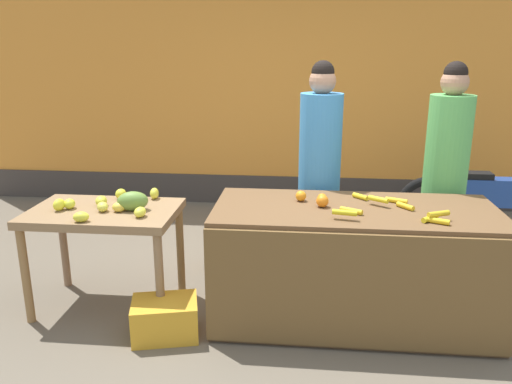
% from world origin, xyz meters
% --- Properties ---
extents(ground_plane, '(24.00, 24.00, 0.00)m').
position_xyz_m(ground_plane, '(0.00, 0.00, 0.00)').
color(ground_plane, '#665B4C').
extents(market_wall_back, '(8.31, 0.23, 3.47)m').
position_xyz_m(market_wall_back, '(0.00, 2.83, 1.70)').
color(market_wall_back, orange).
rests_on(market_wall_back, ground).
extents(fruit_stall_counter, '(1.96, 0.87, 0.85)m').
position_xyz_m(fruit_stall_counter, '(0.35, -0.01, 0.42)').
color(fruit_stall_counter, brown).
rests_on(fruit_stall_counter, ground).
extents(side_table_wooden, '(1.07, 0.68, 0.78)m').
position_xyz_m(side_table_wooden, '(-1.47, 0.00, 0.67)').
color(side_table_wooden, olive).
rests_on(side_table_wooden, ground).
extents(banana_bunch_pile, '(0.75, 0.60, 0.07)m').
position_xyz_m(banana_bunch_pile, '(0.58, -0.08, 0.88)').
color(banana_bunch_pile, gold).
rests_on(banana_bunch_pile, fruit_stall_counter).
extents(orange_pile, '(0.23, 0.21, 0.09)m').
position_xyz_m(orange_pile, '(0.07, 0.06, 0.89)').
color(orange_pile, orange).
rests_on(orange_pile, fruit_stall_counter).
extents(mango_papaya_pile, '(0.71, 0.68, 0.14)m').
position_xyz_m(mango_papaya_pile, '(-1.35, 0.01, 0.83)').
color(mango_papaya_pile, '#D6D24A').
rests_on(mango_papaya_pile, side_table_wooden).
extents(vendor_woman_blue_shirt, '(0.34, 0.34, 1.82)m').
position_xyz_m(vendor_woman_blue_shirt, '(0.11, 0.67, 0.92)').
color(vendor_woman_blue_shirt, '#33333D').
rests_on(vendor_woman_blue_shirt, ground).
extents(vendor_woman_green_shirt, '(0.34, 0.34, 1.82)m').
position_xyz_m(vendor_woman_green_shirt, '(1.10, 0.66, 0.92)').
color(vendor_woman_green_shirt, '#33333D').
rests_on(vendor_woman_green_shirt, ground).
extents(parked_motorcycle, '(1.60, 0.18, 0.88)m').
position_xyz_m(parked_motorcycle, '(1.73, 1.74, 0.40)').
color(parked_motorcycle, black).
rests_on(parked_motorcycle, ground).
extents(produce_crate, '(0.50, 0.42, 0.26)m').
position_xyz_m(produce_crate, '(-0.93, -0.38, 0.13)').
color(produce_crate, gold).
rests_on(produce_crate, ground).
extents(produce_sack, '(0.47, 0.47, 0.58)m').
position_xyz_m(produce_sack, '(-0.68, 0.75, 0.29)').
color(produce_sack, tan).
rests_on(produce_sack, ground).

